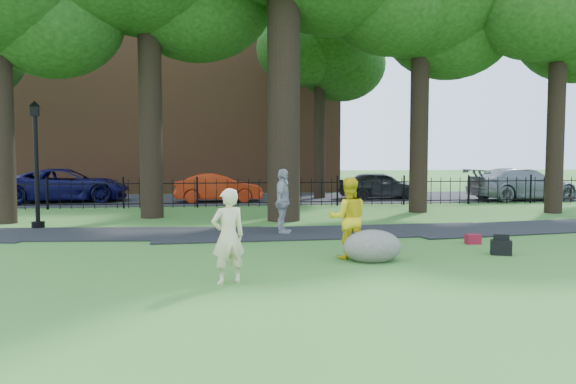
{
  "coord_description": "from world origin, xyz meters",
  "views": [
    {
      "loc": [
        -2.44,
        -11.7,
        2.29
      ],
      "look_at": [
        -0.54,
        2.0,
        1.32
      ],
      "focal_mm": 35.0,
      "sensor_mm": 36.0,
      "label": 1
    }
  ],
  "objects": [
    {
      "name": "boulder",
      "position": [
        0.94,
        -0.31,
        0.36
      ],
      "size": [
        1.51,
        1.36,
        0.72
      ],
      "primitive_type": "ellipsoid",
      "rotation": [
        0.0,
        0.0,
        0.42
      ],
      "color": "#696758",
      "rests_on": "ground"
    },
    {
      "name": "man",
      "position": [
        0.5,
        0.05,
        0.88
      ],
      "size": [
        0.91,
        0.74,
        1.76
      ],
      "primitive_type": "imported",
      "rotation": [
        0.0,
        0.0,
        3.05
      ],
      "color": "gold",
      "rests_on": "ground"
    },
    {
      "name": "silver_car",
      "position": [
        12.47,
        13.5,
        0.78
      ],
      "size": [
        5.57,
        2.69,
        1.56
      ],
      "primitive_type": "imported",
      "rotation": [
        0.0,
        0.0,
        1.67
      ],
      "color": "gray",
      "rests_on": "ground"
    },
    {
      "name": "lamppost",
      "position": [
        -7.62,
        5.99,
        1.88
      ],
      "size": [
        0.38,
        0.38,
        3.83
      ],
      "rotation": [
        0.0,
        0.0,
        0.15
      ],
      "color": "black",
      "rests_on": "ground"
    },
    {
      "name": "footpath",
      "position": [
        1.0,
        3.9,
        0.0
      ],
      "size": [
        36.07,
        3.85,
        0.03
      ],
      "primitive_type": "cube",
      "rotation": [
        0.0,
        0.0,
        0.03
      ],
      "color": "black",
      "rests_on": "ground"
    },
    {
      "name": "red_sedan",
      "position": [
        -2.09,
        14.48,
        0.66
      ],
      "size": [
        4.08,
        1.54,
        1.33
      ],
      "primitive_type": "imported",
      "rotation": [
        0.0,
        0.0,
        1.6
      ],
      "color": "#AC270D",
      "rests_on": "ground"
    },
    {
      "name": "street",
      "position": [
        0.0,
        16.0,
        0.0
      ],
      "size": [
        80.0,
        7.0,
        0.02
      ],
      "primitive_type": "cube",
      "color": "black",
      "rests_on": "ground"
    },
    {
      "name": "grey_car",
      "position": [
        5.9,
        15.17,
        0.69
      ],
      "size": [
        4.05,
        1.68,
        1.37
      ],
      "primitive_type": "imported",
      "rotation": [
        0.0,
        0.0,
        1.59
      ],
      "color": "black",
      "rests_on": "ground"
    },
    {
      "name": "backpack",
      "position": [
        4.01,
        -0.01,
        0.17
      ],
      "size": [
        0.51,
        0.42,
        0.33
      ],
      "primitive_type": "cube",
      "rotation": [
        0.0,
        0.0,
        -0.4
      ],
      "color": "black",
      "rests_on": "ground"
    },
    {
      "name": "woman",
      "position": [
        -2.15,
        -1.95,
        0.84
      ],
      "size": [
        0.71,
        0.57,
        1.67
      ],
      "primitive_type": "imported",
      "rotation": [
        0.0,
        0.0,
        3.47
      ],
      "color": "beige",
      "rests_on": "ground"
    },
    {
      "name": "pedestrian",
      "position": [
        -0.44,
        3.85,
        0.92
      ],
      "size": [
        0.78,
        1.17,
        1.84
      ],
      "primitive_type": "imported",
      "rotation": [
        0.0,
        0.0,
        1.24
      ],
      "color": "#9B9B9F",
      "rests_on": "ground"
    },
    {
      "name": "brick_building",
      "position": [
        -4.0,
        24.0,
        6.0
      ],
      "size": [
        18.0,
        8.0,
        12.0
      ],
      "primitive_type": "cube",
      "color": "brown",
      "rests_on": "ground"
    },
    {
      "name": "red_bag",
      "position": [
        4.08,
        1.49,
        0.12
      ],
      "size": [
        0.36,
        0.23,
        0.24
      ],
      "primitive_type": "cube",
      "rotation": [
        0.0,
        0.0,
        0.01
      ],
      "color": "maroon",
      "rests_on": "ground"
    },
    {
      "name": "navy_van",
      "position": [
        -9.07,
        15.45,
        0.78
      ],
      "size": [
        5.84,
        3.17,
        1.56
      ],
      "primitive_type": "imported",
      "rotation": [
        0.0,
        0.0,
        1.68
      ],
      "color": "#0C0C3D",
      "rests_on": "ground"
    },
    {
      "name": "ground",
      "position": [
        0.0,
        0.0,
        0.0
      ],
      "size": [
        120.0,
        120.0,
        0.0
      ],
      "primitive_type": "plane",
      "color": "#315F21",
      "rests_on": "ground"
    },
    {
      "name": "iron_fence",
      "position": [
        0.0,
        12.0,
        0.6
      ],
      "size": [
        44.0,
        0.04,
        1.2
      ],
      "color": "black",
      "rests_on": "ground"
    }
  ]
}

